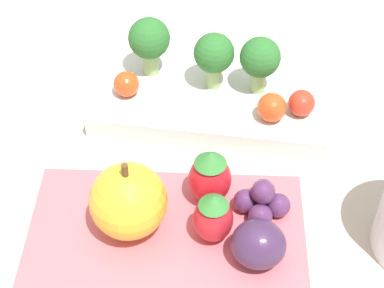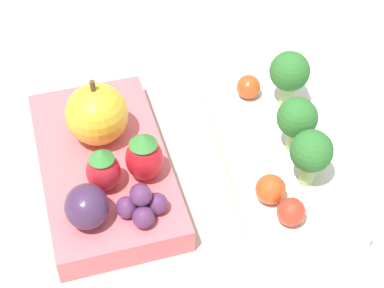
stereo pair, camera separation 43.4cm
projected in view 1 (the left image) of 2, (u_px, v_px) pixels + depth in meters
name	position (u px, v px, depth m)	size (l,w,h in m)	color
ground_plane	(197.00, 171.00, 0.53)	(4.00, 4.00, 0.00)	#BCB29E
bento_box_savoury	(212.00, 103.00, 0.58)	(0.21, 0.10, 0.02)	white
bento_box_fruit	(167.00, 239.00, 0.47)	(0.21, 0.13, 0.02)	#DB6670
broccoli_floret_0	(260.00, 59.00, 0.55)	(0.04, 0.04, 0.05)	#93B770
broccoli_floret_1	(149.00, 40.00, 0.57)	(0.04, 0.04, 0.06)	#93B770
broccoli_floret_2	(216.00, 55.00, 0.55)	(0.04, 0.04, 0.05)	#93B770
cherry_tomato_0	(272.00, 107.00, 0.54)	(0.03, 0.03, 0.03)	#DB4C1E
cherry_tomato_1	(302.00, 103.00, 0.54)	(0.02, 0.02, 0.02)	red
cherry_tomato_2	(126.00, 84.00, 0.56)	(0.02, 0.02, 0.02)	#DB4C1E
apple	(128.00, 201.00, 0.44)	(0.06, 0.06, 0.06)	gold
strawberry_0	(213.00, 217.00, 0.44)	(0.03, 0.03, 0.04)	red
strawberry_1	(210.00, 177.00, 0.47)	(0.03, 0.03, 0.05)	red
plum	(258.00, 244.00, 0.43)	(0.04, 0.03, 0.03)	#42284C
grape_cluster	(262.00, 201.00, 0.46)	(0.04, 0.04, 0.03)	#562D5B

